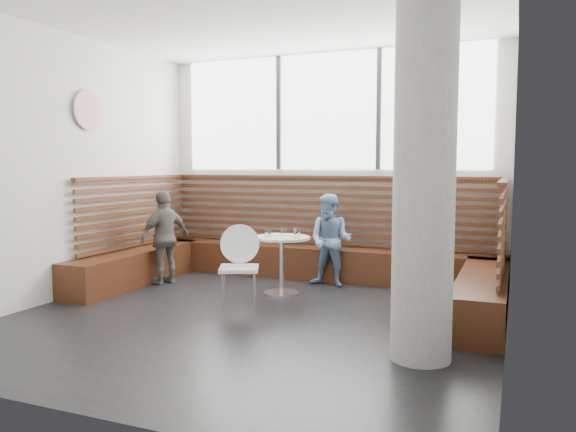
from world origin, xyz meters
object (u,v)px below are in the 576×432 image
at_px(concrete_column, 424,167).
at_px(cafe_table, 282,253).
at_px(child_back, 331,240).
at_px(child_left, 165,237).
at_px(cafe_chair, 242,260).
at_px(adult_man, 420,234).

xyz_separation_m(concrete_column, cafe_table, (-1.99, 1.74, -1.08)).
bearing_deg(concrete_column, child_back, 123.00).
distance_m(child_back, child_left, 2.25).
xyz_separation_m(cafe_table, cafe_chair, (-0.16, -0.78, 0.03)).
height_order(cafe_table, adult_man, adult_man).
bearing_deg(concrete_column, cafe_table, 138.87).
xyz_separation_m(concrete_column, cafe_chair, (-2.15, 0.96, -1.05)).
bearing_deg(child_back, cafe_table, -118.64).
bearing_deg(child_left, adult_man, 108.17).
bearing_deg(cafe_table, concrete_column, -41.13).
height_order(cafe_chair, child_back, child_back).
height_order(concrete_column, cafe_chair, concrete_column).
bearing_deg(child_left, child_back, 128.49).
xyz_separation_m(concrete_column, child_back, (-1.57, 2.42, -0.98)).
bearing_deg(cafe_table, adult_man, -5.08).
distance_m(cafe_chair, child_back, 1.57).
height_order(concrete_column, child_left, concrete_column).
bearing_deg(child_back, child_left, -158.96).
bearing_deg(child_back, adult_man, -29.59).
bearing_deg(adult_man, concrete_column, 178.96).
height_order(cafe_table, child_left, child_left).
bearing_deg(cafe_chair, adult_man, -5.23).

